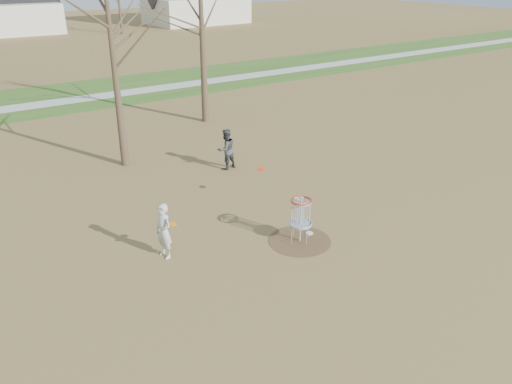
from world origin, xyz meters
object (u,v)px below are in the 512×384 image
player_throwing (226,149)px  player_standing (164,231)px  disc_golf_basket (301,213)px  disc_grounded (309,233)px

player_throwing → player_standing: bearing=36.0°
player_standing → disc_golf_basket: 3.79m
player_standing → player_throwing: player_throwing is taller
disc_grounded → disc_golf_basket: bearing=-161.1°
player_standing → disc_grounded: (4.02, -1.22, -0.76)m
player_standing → disc_golf_basket: bearing=57.4°
disc_golf_basket → player_throwing: bearing=79.5°
player_throwing → disc_golf_basket: size_ratio=1.17×
player_throwing → disc_golf_basket: (-1.11, -5.94, 0.13)m
player_standing → disc_grounded: bearing=62.1°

